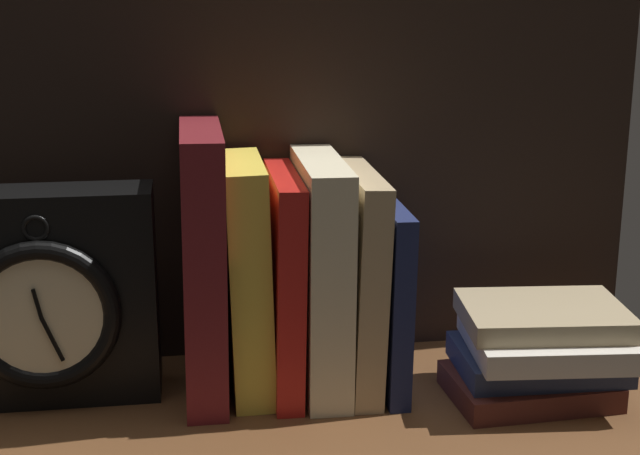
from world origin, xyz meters
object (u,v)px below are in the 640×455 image
at_px(book_yellow_seinlanguage, 247,276).
at_px(book_navy_bierce, 385,291).
at_px(book_tan_shortstories, 358,278).
at_px(framed_clock, 46,298).
at_px(book_stack_side, 540,350).
at_px(book_red_requiem, 283,281).
at_px(book_cream_twain, 320,273).
at_px(book_maroon_dawkins, 203,263).

height_order(book_yellow_seinlanguage, book_navy_bierce, book_yellow_seinlanguage).
distance_m(book_tan_shortstories, framed_clock, 0.29).
bearing_deg(book_tan_shortstories, book_yellow_seinlanguage, 180.00).
xyz_separation_m(book_yellow_seinlanguage, book_stack_side, (0.27, -0.06, -0.07)).
relative_size(book_red_requiem, book_stack_side, 1.21).
bearing_deg(book_red_requiem, book_cream_twain, -0.00).
height_order(book_cream_twain, book_stack_side, book_cream_twain).
bearing_deg(book_tan_shortstories, book_navy_bierce, 0.00).
bearing_deg(book_stack_side, book_maroon_dawkins, 168.78).
bearing_deg(book_navy_bierce, framed_clock, -179.60).
relative_size(book_maroon_dawkins, framed_clock, 1.26).
height_order(book_maroon_dawkins, book_navy_bierce, book_maroon_dawkins).
bearing_deg(book_stack_side, book_red_requiem, 165.36).
bearing_deg(book_navy_bierce, book_cream_twain, -180.00).
distance_m(book_cream_twain, book_stack_side, 0.22).
bearing_deg(book_red_requiem, book_maroon_dawkins, 180.00).
relative_size(book_yellow_seinlanguage, framed_clock, 1.11).
bearing_deg(book_cream_twain, book_tan_shortstories, 0.00).
bearing_deg(book_cream_twain, book_navy_bierce, 0.00).
relative_size(book_yellow_seinlanguage, book_navy_bierce, 1.23).
xyz_separation_m(book_yellow_seinlanguage, book_navy_bierce, (0.13, 0.00, -0.02)).
distance_m(book_cream_twain, framed_clock, 0.25).
bearing_deg(book_yellow_seinlanguage, framed_clock, -179.30).
relative_size(book_red_requiem, book_tan_shortstories, 1.00).
bearing_deg(book_navy_bierce, book_maroon_dawkins, 180.00).
bearing_deg(book_yellow_seinlanguage, book_red_requiem, 0.00).
bearing_deg(book_navy_bierce, book_red_requiem, 180.00).
height_order(book_maroon_dawkins, book_yellow_seinlanguage, book_maroon_dawkins).
relative_size(book_maroon_dawkins, book_yellow_seinlanguage, 1.14).
bearing_deg(book_cream_twain, book_red_requiem, 180.00).
bearing_deg(framed_clock, book_cream_twain, 0.51).
relative_size(framed_clock, book_stack_side, 1.16).
xyz_separation_m(book_tan_shortstories, book_navy_bierce, (0.03, 0.00, -0.01)).
height_order(book_yellow_seinlanguage, book_tan_shortstories, book_yellow_seinlanguage).
bearing_deg(framed_clock, book_yellow_seinlanguage, 0.70).
height_order(book_navy_bierce, book_stack_side, book_navy_bierce).
height_order(book_red_requiem, book_tan_shortstories, same).
bearing_deg(book_red_requiem, book_stack_side, -14.64).
relative_size(book_maroon_dawkins, book_navy_bierce, 1.40).
bearing_deg(book_tan_shortstories, framed_clock, -179.56).
height_order(book_red_requiem, book_cream_twain, book_cream_twain).
bearing_deg(framed_clock, book_tan_shortstories, 0.44).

